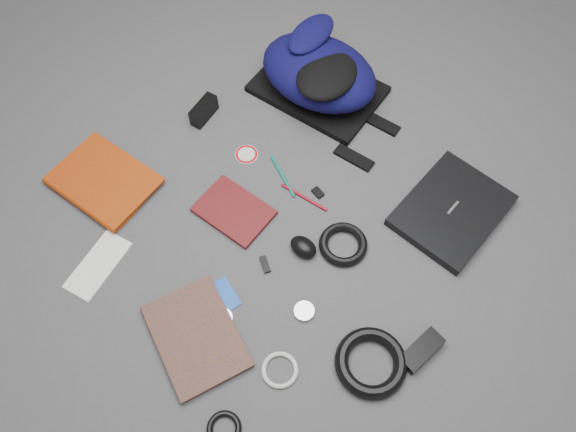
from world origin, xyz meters
TOP-DOWN VIEW (x-y plane):
  - ground at (0.00, 0.00)m, footprint 4.00×4.00m
  - backpack at (0.36, 0.33)m, footprint 0.42×0.50m
  - laptop at (0.39, -0.26)m, footprint 0.36×0.31m
  - textbook_red at (-0.47, 0.39)m, footprint 0.30×0.34m
  - comic_book at (-0.49, -0.13)m, footprint 0.24×0.30m
  - envelope at (-0.51, 0.19)m, footprint 0.22×0.16m
  - dvd_case at (-0.11, 0.11)m, footprint 0.20×0.24m
  - compact_camera at (0.01, 0.46)m, footprint 0.11×0.08m
  - sticker_disc at (0.03, 0.26)m, footprint 0.08×0.08m
  - pen_teal at (0.07, 0.13)m, footprint 0.04×0.16m
  - pen_red at (0.08, 0.03)m, footprint 0.06×0.15m
  - id_badge at (-0.28, -0.09)m, footprint 0.07×0.10m
  - usb_black at (-0.14, -0.08)m, footprint 0.03×0.05m
  - usb_silver at (-0.08, 0.05)m, footprint 0.03×0.05m
  - key_fob at (0.12, 0.02)m, footprint 0.02×0.04m
  - mouse at (-0.02, -0.10)m, footprint 0.07×0.09m
  - headphone_left at (-0.31, -0.14)m, footprint 0.06×0.06m
  - headphone_right at (-0.13, -0.25)m, footprint 0.06×0.06m
  - cable_coil at (0.07, -0.16)m, footprint 0.14×0.14m
  - power_brick at (0.04, -0.51)m, footprint 0.13×0.06m
  - power_cord_coil at (-0.08, -0.46)m, footprint 0.19×0.19m
  - earbud_coil at (-0.46, -0.37)m, footprint 0.11×0.11m
  - white_cable_coil at (-0.27, -0.33)m, footprint 0.10×0.10m

SIDE VIEW (x-z plane):
  - ground at x=0.00m, z-range 0.00..0.00m
  - sticker_disc at x=0.03m, z-range 0.00..0.00m
  - envelope at x=-0.51m, z-range 0.00..0.00m
  - id_badge at x=-0.28m, z-range 0.00..0.00m
  - pen_red at x=0.08m, z-range 0.00..0.01m
  - pen_teal at x=0.07m, z-range 0.00..0.01m
  - usb_black at x=-0.14m, z-range 0.00..0.01m
  - usb_silver at x=-0.08m, z-range 0.00..0.01m
  - key_fob at x=0.12m, z-range 0.00..0.01m
  - white_cable_coil at x=-0.27m, z-range 0.00..0.01m
  - headphone_left at x=-0.31m, z-range 0.00..0.01m
  - headphone_right at x=-0.13m, z-range 0.00..0.01m
  - earbud_coil at x=-0.46m, z-range 0.00..0.02m
  - dvd_case at x=-0.11m, z-range 0.00..0.02m
  - comic_book at x=-0.49m, z-range 0.00..0.02m
  - cable_coil at x=0.07m, z-range 0.00..0.03m
  - power_brick at x=0.04m, z-range 0.00..0.03m
  - laptop at x=0.39m, z-range 0.00..0.03m
  - textbook_red at x=-0.47m, z-range 0.00..0.03m
  - power_cord_coil at x=-0.08m, z-range 0.00..0.04m
  - mouse at x=-0.02m, z-range 0.00..0.04m
  - compact_camera at x=0.01m, z-range 0.00..0.06m
  - backpack at x=0.36m, z-range 0.00..0.18m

